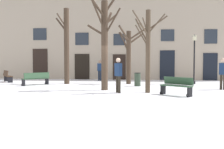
% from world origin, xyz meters
% --- Properties ---
extents(ground_plane, '(37.66, 37.66, 0.00)m').
position_xyz_m(ground_plane, '(0.00, 0.00, 0.00)').
color(ground_plane, white).
extents(building_facade, '(23.54, 0.60, 8.16)m').
position_xyz_m(building_facade, '(-0.01, 9.88, 4.12)').
color(building_facade, tan).
rests_on(building_facade, ground).
extents(tree_right_of_center, '(0.98, 1.54, 5.39)m').
position_xyz_m(tree_right_of_center, '(-3.64, 4.81, 2.83)').
color(tree_right_of_center, '#423326').
rests_on(tree_right_of_center, ground).
extents(tree_center, '(1.81, 1.86, 4.25)m').
position_xyz_m(tree_center, '(2.07, 0.10, 2.33)').
color(tree_center, '#4C3D2D').
rests_on(tree_center, ground).
extents(tree_foreground, '(2.13, 2.51, 4.01)m').
position_xyz_m(tree_foreground, '(0.81, 5.27, 2.20)').
color(tree_foreground, '#423326').
rests_on(tree_foreground, ground).
extents(tree_near_facade, '(2.01, 1.46, 5.53)m').
position_xyz_m(tree_near_facade, '(-0.31, 1.05, 2.76)').
color(tree_near_facade, '#423326').
rests_on(tree_near_facade, ground).
extents(streetlamp, '(0.30, 0.30, 3.53)m').
position_xyz_m(streetlamp, '(5.44, 5.71, 2.17)').
color(streetlamp, black).
rests_on(streetlamp, ground).
extents(litter_bin, '(0.43, 0.43, 0.87)m').
position_xyz_m(litter_bin, '(1.48, 3.64, 0.44)').
color(litter_bin, '#2D3D2D').
rests_on(litter_bin, ground).
extents(bench_near_lamp, '(1.52, 1.33, 0.88)m').
position_xyz_m(bench_near_lamp, '(3.43, -0.87, 0.46)').
color(bench_near_lamp, '#2D4C33').
rests_on(bench_near_lamp, ground).
extents(bench_facing_shops, '(1.51, 1.76, 0.86)m').
position_xyz_m(bench_facing_shops, '(-5.40, 3.48, 0.46)').
color(bench_facing_shops, '#2D4C33').
rests_on(bench_facing_shops, ground).
extents(bench_far_corner, '(1.41, 1.61, 0.92)m').
position_xyz_m(bench_far_corner, '(-8.75, 5.87, 0.48)').
color(bench_far_corner, '#3D2819').
rests_on(bench_far_corner, ground).
extents(person_by_shop_door, '(0.44, 0.39, 1.80)m').
position_xyz_m(person_by_shop_door, '(6.37, 2.05, 1.01)').
color(person_by_shop_door, '#2D271E').
rests_on(person_by_shop_door, ground).
extents(person_crossing_plaza, '(0.42, 0.43, 1.80)m').
position_xyz_m(person_crossing_plaza, '(0.57, -0.12, 1.01)').
color(person_crossing_plaza, '#2D271E').
rests_on(person_crossing_plaza, ground).
extents(person_strolling, '(0.42, 0.31, 1.70)m').
position_xyz_m(person_strolling, '(-1.80, 8.28, 0.95)').
color(person_strolling, black).
rests_on(person_strolling, ground).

